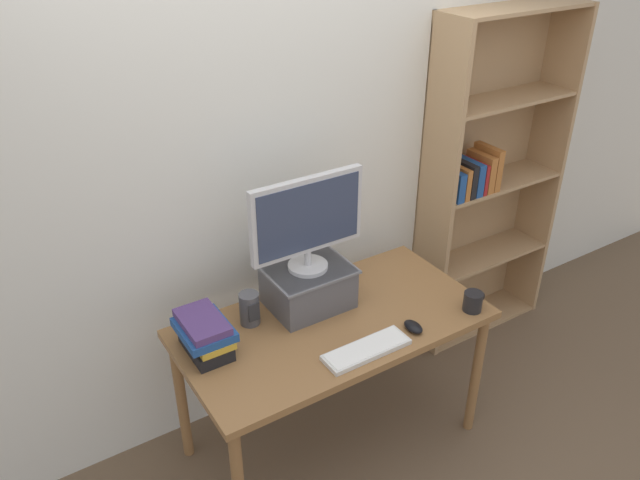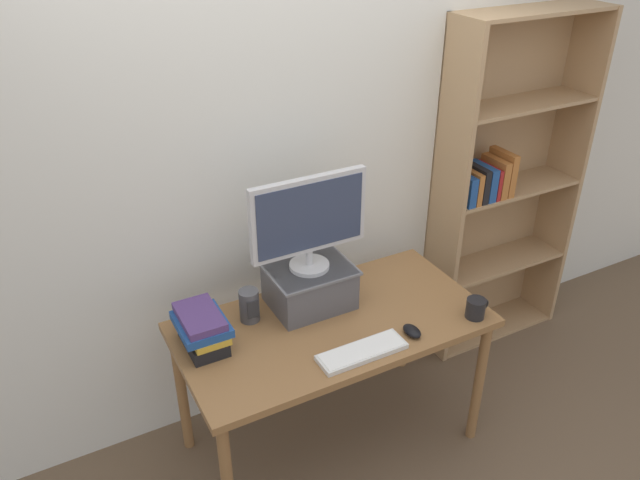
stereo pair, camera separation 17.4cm
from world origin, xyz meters
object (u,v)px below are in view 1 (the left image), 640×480
at_px(computer_monitor, 307,220).
at_px(coffee_mug, 473,301).
at_px(computer_mouse, 413,327).
at_px(riser_box, 308,285).
at_px(desk_speaker, 250,309).
at_px(keyboard, 367,349).
at_px(book_stack, 205,335).
at_px(bookshelf_unit, 485,181).
at_px(desk, 333,335).

distance_m(computer_monitor, coffee_mug, 0.87).
bearing_deg(computer_mouse, riser_box, 124.74).
bearing_deg(computer_monitor, coffee_mug, -35.67).
bearing_deg(computer_monitor, desk_speaker, 176.55).
xyz_separation_m(keyboard, book_stack, (-0.57, 0.37, 0.07)).
distance_m(keyboard, book_stack, 0.69).
height_order(riser_box, computer_monitor, computer_monitor).
bearing_deg(keyboard, computer_monitor, 93.72).
height_order(riser_box, desk_speaker, riser_box).
bearing_deg(bookshelf_unit, desk_speaker, -173.26).
relative_size(keyboard, book_stack, 1.46).
height_order(riser_box, computer_mouse, riser_box).
xyz_separation_m(desk, bookshelf_unit, (1.31, 0.38, 0.32)).
distance_m(computer_mouse, coffee_mug, 0.34).
xyz_separation_m(riser_box, book_stack, (-0.54, -0.06, -0.02)).
xyz_separation_m(computer_monitor, desk_speaker, (-0.30, 0.02, -0.37)).
bearing_deg(riser_box, computer_monitor, -90.00).
relative_size(computer_monitor, book_stack, 2.06).
xyz_separation_m(bookshelf_unit, computer_monitor, (-1.34, -0.21, 0.21)).
xyz_separation_m(bookshelf_unit, book_stack, (-1.88, -0.27, -0.15)).
xyz_separation_m(bookshelf_unit, computer_mouse, (-1.04, -0.63, -0.22)).
distance_m(desk, riser_box, 0.26).
bearing_deg(desk, book_stack, 168.60).
relative_size(computer_monitor, keyboard, 1.41).
xyz_separation_m(riser_box, computer_monitor, (0.00, -0.00, 0.34)).
relative_size(bookshelf_unit, book_stack, 7.27).
bearing_deg(computer_monitor, bookshelf_unit, 8.97).
height_order(computer_monitor, coffee_mug, computer_monitor).
distance_m(desk, book_stack, 0.61).
relative_size(computer_mouse, desk_speaker, 0.67).
xyz_separation_m(computer_monitor, keyboard, (0.03, -0.43, -0.44)).
height_order(desk, keyboard, keyboard).
height_order(computer_mouse, coffee_mug, coffee_mug).
distance_m(coffee_mug, desk_speaker, 1.03).
height_order(coffee_mug, desk_speaker, desk_speaker).
height_order(bookshelf_unit, desk_speaker, bookshelf_unit).
height_order(keyboard, coffee_mug, coffee_mug).
bearing_deg(computer_mouse, bookshelf_unit, 31.09).
distance_m(riser_box, computer_monitor, 0.34).
bearing_deg(computer_monitor, computer_mouse, -55.17).
bearing_deg(computer_monitor, keyboard, -86.28).
distance_m(computer_monitor, keyboard, 0.61).
distance_m(desk, coffee_mug, 0.67).
bearing_deg(book_stack, riser_box, 6.18).
distance_m(desk, computer_mouse, 0.37).
relative_size(computer_monitor, coffee_mug, 4.64).
bearing_deg(riser_box, bookshelf_unit, 8.91).
height_order(riser_box, keyboard, riser_box).
bearing_deg(coffee_mug, computer_mouse, 175.00).
distance_m(computer_monitor, book_stack, 0.66).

